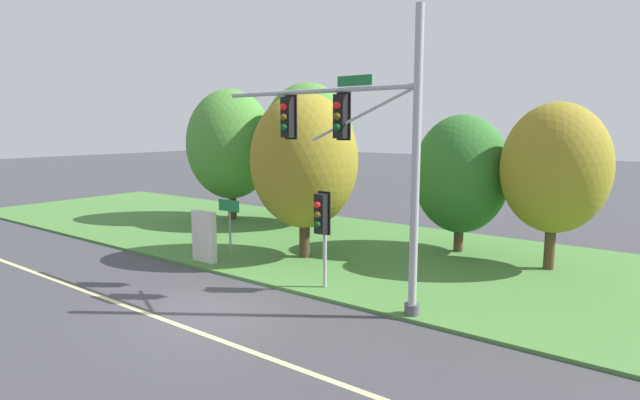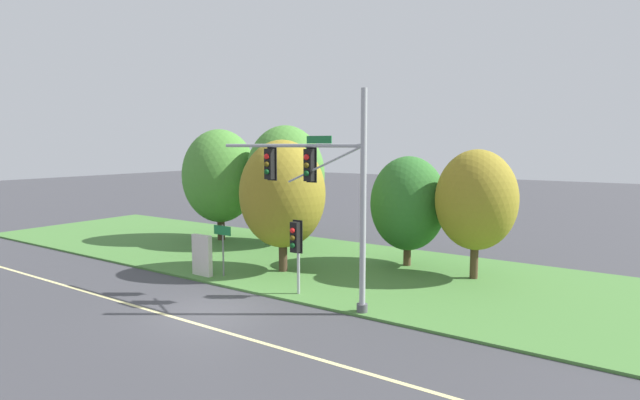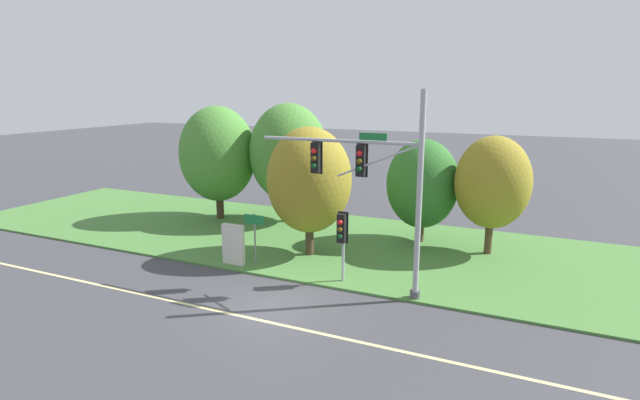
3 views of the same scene
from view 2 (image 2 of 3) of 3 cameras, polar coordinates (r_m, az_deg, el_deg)
The scene contains 12 objects.
ground_plane at distance 19.31m, azimuth -12.30°, elevation -12.33°, with size 160.00×160.00×0.00m, color #3D3D42.
lane_stripe at distance 18.55m, azimuth -15.06°, elevation -13.18°, with size 36.00×0.16×0.01m, color beige.
grass_verge at distance 25.44m, azimuth 1.37°, elevation -7.49°, with size 48.00×11.50×0.10m, color #477A38.
traffic_signal_mast at distance 18.54m, azimuth 0.29°, elevation 1.91°, with size 6.81×0.49×7.99m.
pedestrian_signal_near_kerb at distance 20.01m, azimuth -2.79°, elevation -4.75°, with size 0.46×0.55×3.03m.
route_sign_post at distance 23.37m, azimuth -11.05°, elevation -4.64°, with size 1.04×0.08×2.39m.
tree_nearest_road at distance 32.06m, azimuth -11.36°, elevation 2.69°, with size 4.68×4.68×7.00m.
tree_left_of_mast at distance 30.02m, azimuth -3.97°, elevation 2.86°, with size 4.72×4.72×7.18m.
tree_behind_signpost at distance 23.61m, azimuth -4.30°, elevation 0.68°, with size 4.08×4.08×6.27m.
tree_mid_verge at distance 25.12m, azimuth 10.04°, elevation -0.40°, with size 3.75×3.75×5.48m.
tree_tall_centre at distance 23.32m, azimuth 17.42°, elevation -0.01°, with size 3.61×3.61×5.84m.
info_kiosk at distance 23.81m, azimuth -13.33°, elevation -6.18°, with size 1.10×0.24×1.90m.
Camera 2 is at (13.34, -12.54, 6.13)m, focal length 28.00 mm.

